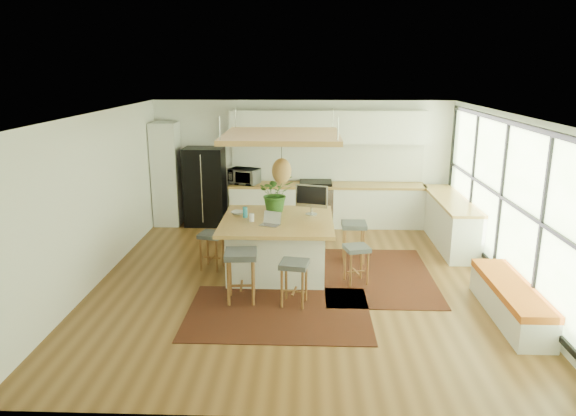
{
  "coord_description": "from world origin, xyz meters",
  "views": [
    {
      "loc": [
        0.12,
        -8.06,
        3.38
      ],
      "look_at": [
        -0.2,
        0.5,
        1.1
      ],
      "focal_mm": 33.0,
      "sensor_mm": 36.0,
      "label": 1
    }
  ],
  "objects_px": {
    "fridge": "(205,183)",
    "stool_right_front": "(356,262)",
    "stool_near_right": "(294,282)",
    "monitor": "(312,200)",
    "island_plant": "(276,197)",
    "microwave": "(244,174)",
    "stool_left_side": "(212,249)",
    "laptop": "(270,218)",
    "stool_near_left": "(241,279)",
    "stool_right_back": "(353,243)",
    "island": "(277,246)"
  },
  "relations": [
    {
      "from": "stool_left_side",
      "to": "stool_near_right",
      "type": "bearing_deg",
      "value": -43.73
    },
    {
      "from": "stool_right_front",
      "to": "laptop",
      "type": "distance_m",
      "value": 1.56
    },
    {
      "from": "monitor",
      "to": "island_plant",
      "type": "height_order",
      "value": "monitor"
    },
    {
      "from": "stool_left_side",
      "to": "monitor",
      "type": "xyz_separation_m",
      "value": [
        1.7,
        0.22,
        0.83
      ]
    },
    {
      "from": "stool_near_left",
      "to": "stool_near_right",
      "type": "height_order",
      "value": "stool_near_left"
    },
    {
      "from": "stool_near_right",
      "to": "monitor",
      "type": "bearing_deg",
      "value": 81.04
    },
    {
      "from": "fridge",
      "to": "stool_right_front",
      "type": "relative_size",
      "value": 2.72
    },
    {
      "from": "stool_near_right",
      "to": "stool_left_side",
      "type": "relative_size",
      "value": 1.03
    },
    {
      "from": "microwave",
      "to": "stool_right_front",
      "type": "bearing_deg",
      "value": -35.39
    },
    {
      "from": "fridge",
      "to": "stool_near_left",
      "type": "distance_m",
      "value": 4.21
    },
    {
      "from": "stool_left_side",
      "to": "microwave",
      "type": "xyz_separation_m",
      "value": [
        0.26,
        2.67,
        0.78
      ]
    },
    {
      "from": "island_plant",
      "to": "stool_near_left",
      "type": "bearing_deg",
      "value": -104.05
    },
    {
      "from": "fridge",
      "to": "island",
      "type": "height_order",
      "value": "fridge"
    },
    {
      "from": "stool_near_left",
      "to": "microwave",
      "type": "distance_m",
      "value": 4.06
    },
    {
      "from": "laptop",
      "to": "microwave",
      "type": "distance_m",
      "value": 3.23
    },
    {
      "from": "fridge",
      "to": "stool_near_left",
      "type": "xyz_separation_m",
      "value": [
        1.28,
        -3.97,
        -0.57
      ]
    },
    {
      "from": "stool_near_left",
      "to": "island",
      "type": "bearing_deg",
      "value": 68.45
    },
    {
      "from": "stool_near_right",
      "to": "monitor",
      "type": "distance_m",
      "value": 1.83
    },
    {
      "from": "microwave",
      "to": "stool_near_right",
      "type": "bearing_deg",
      "value": -53.0
    },
    {
      "from": "fridge",
      "to": "stool_left_side",
      "type": "xyz_separation_m",
      "value": [
        0.61,
        -2.69,
        -0.57
      ]
    },
    {
      "from": "island",
      "to": "laptop",
      "type": "xyz_separation_m",
      "value": [
        -0.1,
        -0.36,
        0.58
      ]
    },
    {
      "from": "stool_right_front",
      "to": "island_plant",
      "type": "distance_m",
      "value": 1.84
    },
    {
      "from": "stool_near_right",
      "to": "island_plant",
      "type": "relative_size",
      "value": 1.0
    },
    {
      "from": "laptop",
      "to": "monitor",
      "type": "distance_m",
      "value": 0.96
    },
    {
      "from": "stool_right_front",
      "to": "stool_near_left",
      "type": "bearing_deg",
      "value": -157.13
    },
    {
      "from": "stool_right_front",
      "to": "island_plant",
      "type": "bearing_deg",
      "value": 145.04
    },
    {
      "from": "stool_near_left",
      "to": "stool_near_right",
      "type": "bearing_deg",
      "value": -7.18
    },
    {
      "from": "stool_near_left",
      "to": "laptop",
      "type": "distance_m",
      "value": 1.15
    },
    {
      "from": "island_plant",
      "to": "stool_right_back",
      "type": "bearing_deg",
      "value": 2.07
    },
    {
      "from": "stool_near_left",
      "to": "monitor",
      "type": "height_order",
      "value": "monitor"
    },
    {
      "from": "island",
      "to": "stool_right_front",
      "type": "xyz_separation_m",
      "value": [
        1.29,
        -0.45,
        -0.11
      ]
    },
    {
      "from": "island",
      "to": "monitor",
      "type": "xyz_separation_m",
      "value": [
        0.57,
        0.31,
        0.72
      ]
    },
    {
      "from": "monitor",
      "to": "island_plant",
      "type": "relative_size",
      "value": 0.85
    },
    {
      "from": "fridge",
      "to": "stool_near_left",
      "type": "bearing_deg",
      "value": -71.7
    },
    {
      "from": "stool_near_right",
      "to": "stool_right_back",
      "type": "relative_size",
      "value": 0.92
    },
    {
      "from": "stool_near_left",
      "to": "laptop",
      "type": "relative_size",
      "value": 2.45
    },
    {
      "from": "stool_near_left",
      "to": "stool_right_front",
      "type": "relative_size",
      "value": 1.25
    },
    {
      "from": "stool_right_back",
      "to": "monitor",
      "type": "height_order",
      "value": "monitor"
    },
    {
      "from": "stool_right_front",
      "to": "microwave",
      "type": "height_order",
      "value": "microwave"
    },
    {
      "from": "island",
      "to": "island_plant",
      "type": "height_order",
      "value": "island_plant"
    },
    {
      "from": "stool_near_left",
      "to": "stool_right_front",
      "type": "distance_m",
      "value": 1.91
    },
    {
      "from": "laptop",
      "to": "microwave",
      "type": "height_order",
      "value": "microwave"
    },
    {
      "from": "island",
      "to": "monitor",
      "type": "height_order",
      "value": "monitor"
    },
    {
      "from": "stool_near_right",
      "to": "stool_left_side",
      "type": "bearing_deg",
      "value": 136.27
    },
    {
      "from": "stool_near_right",
      "to": "stool_left_side",
      "type": "xyz_separation_m",
      "value": [
        -1.45,
        1.39,
        0.0
      ]
    },
    {
      "from": "monitor",
      "to": "stool_left_side",
      "type": "bearing_deg",
      "value": -156.53
    },
    {
      "from": "stool_left_side",
      "to": "laptop",
      "type": "relative_size",
      "value": 2.04
    },
    {
      "from": "stool_near_left",
      "to": "microwave",
      "type": "bearing_deg",
      "value": 95.83
    },
    {
      "from": "stool_near_left",
      "to": "stool_right_back",
      "type": "height_order",
      "value": "stool_near_left"
    },
    {
      "from": "fridge",
      "to": "monitor",
      "type": "height_order",
      "value": "fridge"
    }
  ]
}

